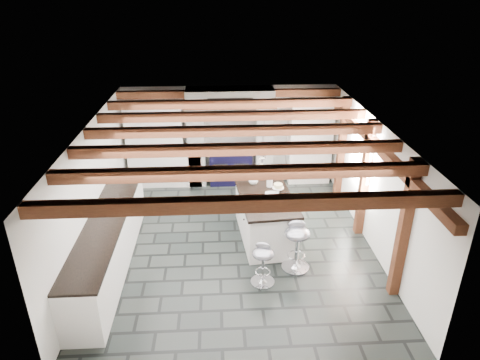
{
  "coord_description": "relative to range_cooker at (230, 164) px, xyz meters",
  "views": [
    {
      "loc": [
        -0.32,
        -6.87,
        4.52
      ],
      "look_at": [
        0.1,
        0.4,
        1.1
      ],
      "focal_mm": 32.0,
      "sensor_mm": 36.0,
      "label": 1
    }
  ],
  "objects": [
    {
      "name": "bar_stool_far",
      "position": [
        0.38,
        -3.92,
        -0.01
      ],
      "size": [
        0.46,
        0.46,
        0.73
      ],
      "rotation": [
        0.0,
        0.0,
        -0.35
      ],
      "color": "silver",
      "rests_on": "ground"
    },
    {
      "name": "kitchen_island",
      "position": [
        0.56,
        -2.53,
        -0.0
      ],
      "size": [
        1.11,
        1.91,
        1.21
      ],
      "rotation": [
        0.0,
        0.0,
        0.09
      ],
      "color": "white",
      "rests_on": "ground"
    },
    {
      "name": "range_cooker",
      "position": [
        0.0,
        0.0,
        0.0
      ],
      "size": [
        1.0,
        0.63,
        0.99
      ],
      "color": "black",
      "rests_on": "ground"
    },
    {
      "name": "room_shell",
      "position": [
        -0.61,
        -1.26,
        0.6
      ],
      "size": [
        6.0,
        6.03,
        6.0
      ],
      "color": "white",
      "rests_on": "ground"
    },
    {
      "name": "ground",
      "position": [
        0.0,
        -2.68,
        -0.47
      ],
      "size": [
        6.0,
        6.0,
        0.0
      ],
      "primitive_type": "plane",
      "color": "black",
      "rests_on": "ground"
    },
    {
      "name": "bar_stool_near",
      "position": [
        0.98,
        -3.55,
        0.08
      ],
      "size": [
        0.48,
        0.48,
        0.89
      ],
      "rotation": [
        0.0,
        0.0,
        -0.07
      ],
      "color": "silver",
      "rests_on": "ground"
    }
  ]
}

